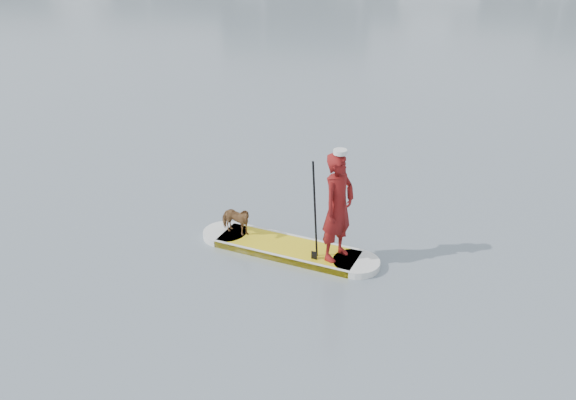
# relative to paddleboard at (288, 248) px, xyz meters

# --- Properties ---
(ground) EXTENTS (140.00, 140.00, 0.00)m
(ground) POSITION_rel_paddleboard_xyz_m (3.05, -0.51, -0.06)
(ground) COLOR slate
(ground) RESTS_ON ground
(paddleboard) EXTENTS (3.21, 1.48, 0.12)m
(paddleboard) POSITION_rel_paddleboard_xyz_m (0.00, 0.00, 0.00)
(paddleboard) COLOR yellow
(paddleboard) RESTS_ON ground
(paddler) EXTENTS (0.74, 0.81, 1.86)m
(paddler) POSITION_rel_paddleboard_xyz_m (0.86, -0.24, 0.99)
(paddler) COLOR maroon
(paddler) RESTS_ON paddleboard
(white_cap) EXTENTS (0.22, 0.22, 0.07)m
(white_cap) POSITION_rel_paddleboard_xyz_m (0.86, -0.24, 1.96)
(white_cap) COLOR silver
(white_cap) RESTS_ON paddler
(dog) EXTENTS (0.71, 0.51, 0.55)m
(dog) POSITION_rel_paddleboard_xyz_m (-0.99, 0.28, 0.34)
(dog) COLOR brown
(dog) RESTS_ON paddleboard
(paddle) EXTENTS (0.11, 0.30, 2.00)m
(paddle) POSITION_rel_paddleboard_xyz_m (0.50, -0.38, 0.74)
(paddle) COLOR black
(paddle) RESTS_ON ground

